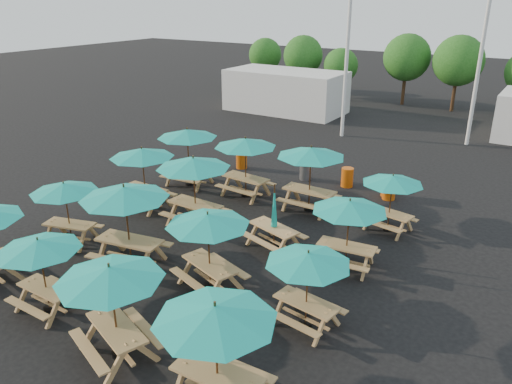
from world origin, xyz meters
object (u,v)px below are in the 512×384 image
Objects in this scene: picnic_unit_14 at (349,209)px; picnic_unit_11 at (311,155)px; picnic_unit_2 at (142,156)px; waste_bin_0 at (242,160)px; picnic_unit_7 at (245,145)px; picnic_unit_13 at (308,262)px; picnic_unit_15 at (392,182)px; picnic_unit_9 at (208,223)px; picnic_unit_10 at (274,222)px; picnic_unit_12 at (215,318)px; waste_bin_3 at (388,186)px; picnic_unit_1 at (64,191)px; picnic_unit_5 at (125,196)px; waste_bin_2 at (347,177)px; picnic_unit_6 at (193,166)px; picnic_unit_3 at (187,136)px; picnic_unit_4 at (39,248)px; waste_bin_1 at (306,171)px; waste_bin_4 at (389,189)px; picnic_unit_8 at (110,278)px.

picnic_unit_11 is at bearing 125.38° from picnic_unit_14.
picnic_unit_2 reaches higher than waste_bin_0.
picnic_unit_13 is (5.97, -6.36, -0.34)m from picnic_unit_7.
picnic_unit_15 is at bearing -19.51° from waste_bin_0.
picnic_unit_10 is at bearing 101.89° from picnic_unit_9.
waste_bin_0 is (-8.03, 2.84, -1.37)m from picnic_unit_15.
picnic_unit_2 reaches higher than picnic_unit_14.
picnic_unit_15 is at bearing 21.04° from picnic_unit_2.
picnic_unit_12 reaches higher than waste_bin_3.
picnic_unit_1 is 12.24m from waste_bin_3.
picnic_unit_5 is (2.72, 0.02, 0.38)m from picnic_unit_1.
picnic_unit_11 reaches higher than waste_bin_2.
picnic_unit_10 is at bearing 2.55° from picnic_unit_6.
picnic_unit_5 reaches higher than picnic_unit_3.
picnic_unit_4 is 2.56× the size of waste_bin_1.
picnic_unit_14 reaches higher than waste_bin_4.
picnic_unit_7 is 4.72m from picnic_unit_10.
waste_bin_3 is at bearing 40.85° from picnic_unit_2.
picnic_unit_9 is at bearing -138.23° from picnic_unit_14.
picnic_unit_4 reaches higher than waste_bin_4.
picnic_unit_6 is at bearing 151.83° from picnic_unit_9.
picnic_unit_2 is 0.91× the size of picnic_unit_3.
picnic_unit_6 reaches higher than waste_bin_1.
picnic_unit_10 is at bearing 106.51° from picnic_unit_8.
waste_bin_1 is at bearing 3.90° from waste_bin_0.
picnic_unit_3 is 9.54m from picnic_unit_4.
picnic_unit_3 is 0.90× the size of picnic_unit_8.
picnic_unit_3 is at bearing -158.94° from waste_bin_4.
picnic_unit_10 is at bearing -40.85° from picnic_unit_7.
picnic_unit_9 is at bearing -101.97° from waste_bin_3.
picnic_unit_5 reaches higher than waste_bin_2.
picnic_unit_5 reaches higher than picnic_unit_13.
picnic_unit_1 is 1.07× the size of picnic_unit_12.
picnic_unit_11 is 7.17m from picnic_unit_13.
picnic_unit_12 is at bearing -36.39° from picnic_unit_1.
waste_bin_2 is (-2.90, 9.56, -1.39)m from picnic_unit_13.
picnic_unit_7 reaches higher than picnic_unit_8.
picnic_unit_7 is 6.01m from waste_bin_3.
picnic_unit_14 is at bearing -83.77° from waste_bin_4.
picnic_unit_8 is 1.25× the size of picnic_unit_15.
picnic_unit_11 is (2.79, 9.42, 0.38)m from picnic_unit_4.
picnic_unit_4 is 0.85× the size of picnic_unit_12.
picnic_unit_12 is 12.79m from waste_bin_3.
picnic_unit_13 is 10.64m from waste_bin_1.
picnic_unit_10 is 0.93× the size of picnic_unit_13.
waste_bin_4 is at bearing 94.44° from picnic_unit_9.
picnic_unit_10 is 4.29m from picnic_unit_15.
picnic_unit_11 is 3.11× the size of waste_bin_2.
picnic_unit_15 is (5.91, 3.22, -0.42)m from picnic_unit_6.
picnic_unit_1 reaches higher than waste_bin_2.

